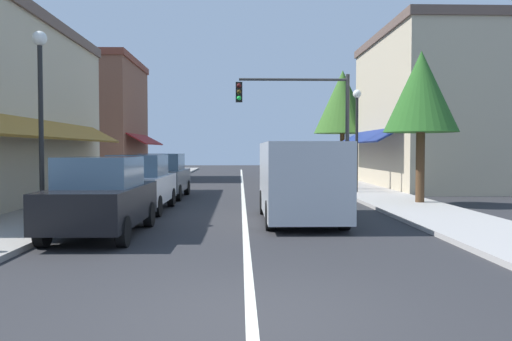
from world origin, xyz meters
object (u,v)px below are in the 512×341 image
parked_car_nearest_left (102,197)px  street_lamp_left_near (41,96)px  tree_right_far (343,102)px  van_in_lane (300,179)px  parked_car_second_left (139,183)px  traffic_signal_mast_arm (307,111)px  street_lamp_right_mid (357,123)px  tree_right_near (421,93)px  parked_car_third_left (163,176)px

parked_car_nearest_left → street_lamp_left_near: (-1.89, 1.56, 2.40)m
tree_right_far → street_lamp_left_near: bearing=-120.6°
van_in_lane → tree_right_far: tree_right_far is taller
parked_car_second_left → parked_car_nearest_left: bearing=-88.3°
traffic_signal_mast_arm → street_lamp_right_mid: bearing=-40.4°
van_in_lane → tree_right_near: 6.52m
traffic_signal_mast_arm → street_lamp_right_mid: traffic_signal_mast_arm is taller
parked_car_nearest_left → street_lamp_right_mid: size_ratio=0.92×
traffic_signal_mast_arm → tree_right_near: (3.12, -5.99, 0.19)m
parked_car_nearest_left → traffic_signal_mast_arm: (6.16, 12.03, 2.81)m
street_lamp_left_near → street_lamp_right_mid: 13.32m
traffic_signal_mast_arm → tree_right_far: 9.53m
tree_right_far → parked_car_second_left: bearing=-120.5°
parked_car_third_left → traffic_signal_mast_arm: 7.33m
parked_car_third_left → tree_right_near: (9.29, -3.19, 3.00)m
tree_right_near → tree_right_far: (0.24, 14.82, 1.02)m
parked_car_third_left → parked_car_nearest_left: bearing=-88.9°
parked_car_third_left → street_lamp_right_mid: (8.07, 1.17, 2.17)m
parked_car_third_left → tree_right_far: bearing=51.7°
street_lamp_left_near → van_in_lane: bearing=6.5°
traffic_signal_mast_arm → street_lamp_left_near: (-8.05, -10.47, -0.41)m
van_in_lane → parked_car_third_left: bearing=123.9°
van_in_lane → tree_right_near: tree_right_near is taller
traffic_signal_mast_arm → tree_right_near: size_ratio=1.01×
traffic_signal_mast_arm → street_lamp_left_near: bearing=-127.6°
traffic_signal_mast_arm → tree_right_far: tree_right_far is taller
parked_car_nearest_left → tree_right_far: 23.28m
tree_right_near → tree_right_far: 14.86m
street_lamp_left_near → tree_right_near: (11.18, 4.48, 0.60)m
van_in_lane → street_lamp_left_near: bearing=-173.8°
parked_car_second_left → street_lamp_right_mid: (8.12, 5.78, 2.17)m
tree_right_near → traffic_signal_mast_arm: bearing=117.6°
traffic_signal_mast_arm → street_lamp_right_mid: (1.91, -1.62, -0.64)m
parked_car_nearest_left → van_in_lane: van_in_lane is taller
traffic_signal_mast_arm → street_lamp_right_mid: 2.59m
parked_car_nearest_left → tree_right_far: bearing=66.3°
parked_car_second_left → traffic_signal_mast_arm: (6.22, 7.40, 2.81)m
parked_car_third_left → van_in_lane: van_in_lane is taller
parked_car_nearest_left → parked_car_second_left: bearing=91.6°
van_in_lane → street_lamp_left_near: size_ratio=1.06×
van_in_lane → traffic_signal_mast_arm: (1.47, 9.72, 2.55)m
parked_car_third_left → street_lamp_left_near: street_lamp_left_near is taller
parked_car_second_left → tree_right_far: size_ratio=0.60×
van_in_lane → traffic_signal_mast_arm: traffic_signal_mast_arm is taller
parked_car_second_left → street_lamp_right_mid: 10.20m
parked_car_nearest_left → street_lamp_right_mid: (8.07, 10.40, 2.17)m
street_lamp_right_mid → parked_car_second_left: bearing=-144.6°
tree_right_near → tree_right_far: tree_right_far is taller
parked_car_second_left → parked_car_third_left: same height
parked_car_third_left → street_lamp_left_near: size_ratio=0.85×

